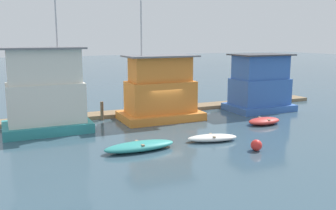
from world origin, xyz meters
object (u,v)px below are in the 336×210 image
Objects in this scene: mooring_post_centre at (102,111)px; buoy_red at (256,145)px; dinghy_teal at (140,146)px; dinghy_red at (264,121)px; houseboat_blue at (260,85)px; houseboat_orange at (160,92)px; mooring_post_near_right at (37,117)px; dinghy_white at (212,138)px; houseboat_teal at (46,94)px.

mooring_post_centre is 2.24× the size of buoy_red.
dinghy_teal is 1.57× the size of dinghy_red.
dinghy_red is 12.26m from mooring_post_centre.
dinghy_teal is (-13.60, -6.87, -1.97)m from houseboat_blue.
houseboat_orange is at bearing 143.40° from dinghy_red.
mooring_post_centre is at bearing 0.00° from mooring_post_near_right.
houseboat_orange is 2.12× the size of dinghy_teal.
dinghy_red is at bearing 21.87° from dinghy_white.
buoy_red reaches higher than dinghy_white.
dinghy_white is 2.29× the size of mooring_post_centre.
houseboat_blue is 13.75m from mooring_post_centre.
mooring_post_near_right is at bearing 157.65° from dinghy_red.
dinghy_white is 1.23× the size of dinghy_red.
houseboat_orange is at bearing -20.86° from mooring_post_centre.
mooring_post_centre is (0.04, 8.58, 0.46)m from dinghy_teal.
houseboat_teal is 2.72m from mooring_post_near_right.
dinghy_red is at bearing -22.35° from mooring_post_near_right.
mooring_post_near_right is (-4.77, 0.00, -0.03)m from mooring_post_centre.
mooring_post_centre is (-4.70, 8.62, 0.51)m from dinghy_white.
buoy_red reaches higher than dinghy_red.
dinghy_red reaches higher than dinghy_white.
dinghy_red is at bearing 47.96° from buoy_red.
dinghy_white is 2.99m from buoy_red.
dinghy_white is at bearing -86.07° from houseboat_orange.
dinghy_teal is 8.60m from mooring_post_centre.
dinghy_white is 5.12× the size of buoy_red.
mooring_post_near_right is at bearing 133.52° from buoy_red.
dinghy_white is (8.97, -6.74, -2.39)m from houseboat_teal.
dinghy_teal is at bearing -167.70° from dinghy_red.
houseboat_orange is 9.34m from houseboat_blue.
houseboat_blue is at bearing -5.36° from mooring_post_near_right.
buoy_red is at bearing -132.04° from dinghy_red.
buoy_red is at bearing -62.15° from mooring_post_centre.
houseboat_orange is at bearing 93.93° from dinghy_white.
houseboat_orange reaches higher than houseboat_blue.
houseboat_blue reaches higher than dinghy_teal.
houseboat_blue is 2.02× the size of dinghy_red.
houseboat_blue is (17.83, 0.15, -0.37)m from houseboat_teal.
houseboat_blue is (9.34, -0.11, 0.09)m from houseboat_orange.
houseboat_orange is 9.24m from mooring_post_near_right.
dinghy_red is 1.86× the size of mooring_post_centre.
dinghy_white is at bearing -61.38° from mooring_post_centre.
houseboat_teal is at bearing 137.34° from buoy_red.
dinghy_red is at bearing -36.60° from houseboat_orange.
houseboat_teal is at bearing 163.38° from dinghy_red.
dinghy_white is at bearing -36.94° from houseboat_teal.
dinghy_red is 1.93× the size of mooring_post_near_right.
houseboat_blue is 18.47m from mooring_post_near_right.
houseboat_teal reaches higher than houseboat_orange.
houseboat_blue is at bearing -0.68° from houseboat_orange.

